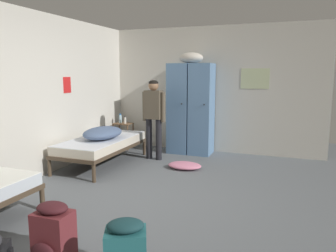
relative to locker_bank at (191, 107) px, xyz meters
name	(u,v)px	position (x,y,z in m)	size (l,w,h in m)	color
ground_plane	(160,201)	(0.39, -2.67, -0.97)	(9.46, 9.46, 0.00)	slate
room_backdrop	(121,93)	(-0.87, -1.38, 0.34)	(4.51, 5.97, 2.61)	beige
locker_bank	(191,107)	(0.00, 0.00, 0.00)	(0.90, 0.55, 2.07)	#5B84B2
shelf_unit	(123,133)	(-1.50, -0.16, -0.62)	(0.38, 0.30, 0.57)	brown
bed_left_rear	(102,144)	(-1.25, -1.43, -0.59)	(0.90, 1.90, 0.49)	#473828
bedding_heap	(103,133)	(-1.20, -1.47, -0.37)	(0.60, 0.88, 0.21)	slate
person_traveler	(154,112)	(-0.51, -0.75, -0.05)	(0.48, 0.22, 1.53)	black
water_bottle	(120,119)	(-1.58, -0.14, -0.31)	(0.06, 0.06, 0.21)	#B2DBEA
lotion_bottle	(125,120)	(-1.43, -0.20, -0.33)	(0.05, 0.05, 0.16)	white
backpack_maroon	(53,234)	(0.04, -4.32, -0.71)	(0.33, 0.34, 0.55)	maroon
clothes_pile_pink	(185,165)	(0.25, -1.16, -0.92)	(0.59, 0.42, 0.11)	pink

